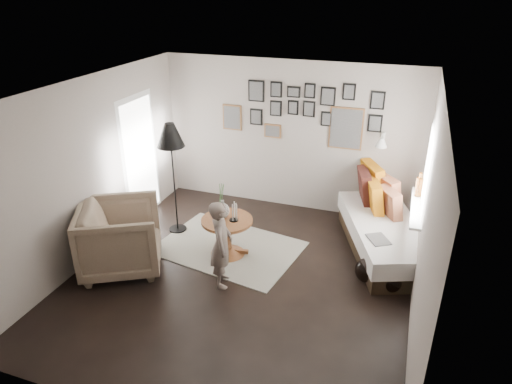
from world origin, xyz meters
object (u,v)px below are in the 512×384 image
(pedestal_table, at_px, (227,238))
(magazine_basket, at_px, (90,262))
(vase, at_px, (222,208))
(daybed, at_px, (385,228))
(demijohn_small, at_px, (392,281))
(child, at_px, (221,244))
(armchair, at_px, (121,237))
(demijohn_large, at_px, (366,270))
(floor_lamp, at_px, (170,139))

(pedestal_table, distance_m, magazine_basket, 1.95)
(vase, relative_size, daybed, 0.23)
(daybed, relative_size, demijohn_small, 5.81)
(vase, xyz_separation_m, child, (0.29, -0.71, -0.15))
(daybed, distance_m, magazine_basket, 4.31)
(pedestal_table, distance_m, armchair, 1.52)
(magazine_basket, relative_size, demijohn_large, 0.89)
(demijohn_small, distance_m, child, 2.30)
(pedestal_table, height_order, child, child)
(armchair, height_order, demijohn_small, armchair)
(floor_lamp, bearing_deg, pedestal_table, -20.77)
(armchair, bearing_deg, magazine_basket, 103.62)
(demijohn_large, height_order, child, child)
(vase, xyz_separation_m, armchair, (-1.19, -0.83, -0.27))
(daybed, relative_size, child, 1.95)
(floor_lamp, bearing_deg, daybed, 9.60)
(demijohn_large, bearing_deg, pedestal_table, 179.84)
(pedestal_table, relative_size, floor_lamp, 0.41)
(daybed, bearing_deg, demijohn_large, -119.99)
(child, bearing_deg, demijohn_small, -93.62)
(armchair, xyz_separation_m, magazine_basket, (-0.33, -0.30, -0.29))
(magazine_basket, height_order, demijohn_small, demijohn_small)
(child, bearing_deg, floor_lamp, 31.03)
(pedestal_table, xyz_separation_m, child, (0.21, -0.69, 0.34))
(pedestal_table, distance_m, vase, 0.49)
(floor_lamp, height_order, demijohn_large, floor_lamp)
(pedestal_table, height_order, magazine_basket, pedestal_table)
(armchair, distance_m, floor_lamp, 1.63)
(demijohn_large, bearing_deg, vase, 179.30)
(child, bearing_deg, armchair, 76.40)
(daybed, xyz_separation_m, armchair, (-3.46, -1.76, 0.15))
(vase, bearing_deg, demijohn_small, -3.38)
(floor_lamp, height_order, demijohn_small, floor_lamp)
(demijohn_large, xyz_separation_m, child, (-1.83, -0.69, 0.44))
(demijohn_large, bearing_deg, armchair, -166.35)
(magazine_basket, bearing_deg, daybed, 28.57)
(pedestal_table, relative_size, magazine_basket, 1.87)
(pedestal_table, xyz_separation_m, floor_lamp, (-1.06, 0.40, 1.30))
(demijohn_large, bearing_deg, daybed, 81.15)
(vase, xyz_separation_m, daybed, (2.27, 0.93, -0.41))
(floor_lamp, bearing_deg, demijohn_large, -7.49)
(armchair, relative_size, magazine_basket, 2.69)
(pedestal_table, distance_m, daybed, 2.39)
(armchair, relative_size, demijohn_large, 2.40)
(daybed, height_order, magazine_basket, daybed)
(magazine_basket, bearing_deg, floor_lamp, 70.29)
(floor_lamp, bearing_deg, vase, -21.30)
(daybed, xyz_separation_m, demijohn_large, (-0.15, -0.96, -0.17))
(floor_lamp, height_order, child, floor_lamp)
(magazine_basket, distance_m, child, 1.90)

